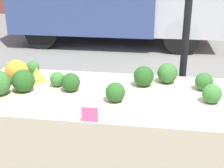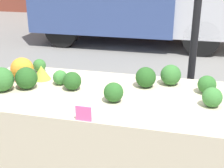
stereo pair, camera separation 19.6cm
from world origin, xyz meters
name	(u,v)px [view 1 (the left image)]	position (x,y,z in m)	size (l,w,h in m)	color
tent_pole	(187,26)	(0.58, 0.87, 1.22)	(0.07, 0.07, 2.45)	black
market_table	(111,109)	(0.00, -0.07, 0.76)	(2.21, 0.95, 0.85)	beige
orange_cauliflower	(17,71)	(-0.81, 0.12, 0.95)	(0.19, 0.19, 0.19)	orange
romanesco_head	(37,75)	(-0.66, 0.17, 0.91)	(0.15, 0.15, 0.12)	#93B238
broccoli_head_0	(212,94)	(0.72, -0.05, 0.92)	(0.14, 0.14, 0.14)	#387533
broccoli_head_1	(144,76)	(0.22, 0.20, 0.93)	(0.16, 0.16, 0.16)	#23511E
broccoli_head_2	(57,79)	(-0.46, 0.09, 0.91)	(0.12, 0.12, 0.12)	#387533
broccoli_head_3	(115,92)	(0.04, -0.13, 0.92)	(0.14, 0.14, 0.14)	#285B23
broccoli_head_4	(204,82)	(0.69, 0.19, 0.92)	(0.14, 0.14, 0.14)	#2D6628
broccoli_head_5	(71,82)	(-0.32, 0.01, 0.92)	(0.14, 0.14, 0.14)	#23511E
broccoli_head_7	(23,81)	(-0.68, -0.05, 0.94)	(0.17, 0.17, 0.17)	#23511E
broccoli_head_9	(33,67)	(-0.77, 0.35, 0.91)	(0.12, 0.12, 0.12)	#336B2D
broccoli_head_10	(167,73)	(0.41, 0.31, 0.94)	(0.17, 0.17, 0.17)	#336B2D
price_sign	(90,115)	(-0.07, -0.46, 0.90)	(0.10, 0.01, 0.10)	#F45B9E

